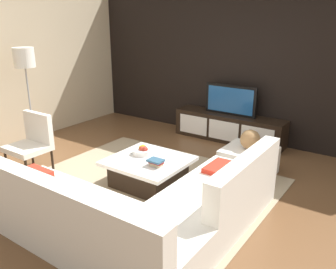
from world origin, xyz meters
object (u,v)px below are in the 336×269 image
Objects in this scene: fruit_bowl at (143,151)px; decorative_ball at (250,140)px; ottoman at (249,162)px; television at (231,100)px; media_console at (229,128)px; floor_lamp at (25,64)px; book_stack at (156,162)px; accent_chair_near at (33,139)px; sectional_couch at (140,211)px; coffee_table at (149,171)px.

fruit_bowl is 0.98× the size of decorative_ball.
television is at bearing 126.43° from ottoman.
floor_lamp reaches higher than media_console.
media_console reaches higher than book_stack.
floor_lamp is at bearing 151.01° from accent_chair_near.
sectional_couch is at bearing -80.67° from television.
television is 2.24m from fruit_bowl.
sectional_couch is at bearing -16.76° from floor_lamp.
decorative_ball is (1.17, 0.99, 0.11)m from fruit_bowl.
television reaches higher than coffee_table.
ottoman is 2.50× the size of fruit_bowl.
sectional_couch reaches higher than book_stack.
fruit_bowl is at bearing 150.50° from coffee_table.
media_console is 3.41m from accent_chair_near.
floor_lamp is at bearing -179.75° from coffee_table.
television reaches higher than ottoman.
television is 1.51m from decorative_ball.
accent_chair_near is 3.18m from ottoman.
television is at bearing 92.75° from book_stack.
floor_lamp is at bearing -138.73° from television.
media_console is at bearing 126.44° from ottoman.
decorative_ball is (0.99, 1.09, 0.34)m from coffee_table.
media_console is 1.50m from ottoman.
coffee_table is at bearing -29.50° from fruit_bowl.
coffee_table is 1.47m from ottoman.
accent_chair_near is 0.50× the size of floor_lamp.
television reaches higher than book_stack.
sectional_couch is 1.16m from coffee_table.
television is 1.60m from ottoman.
decorative_ball is at bearing 40.39° from fruit_bowl.
media_console is 7.36× the size of fruit_bowl.
ottoman is at bearing -53.57° from television.
media_console reaches higher than ottoman.
television is 3.41× the size of decorative_ball.
accent_chair_near is 3.17m from decorative_ball.
media_console is 1.19× the size of floor_lamp.
sectional_couch reaches higher than media_console.
floor_lamp is (-0.83, 0.57, 0.98)m from accent_chair_near.
sectional_couch is (0.54, -3.26, -0.49)m from television.
decorative_ball reaches higher than ottoman.
accent_chair_near is at bearing -122.00° from media_console.
floor_lamp reaches higher than coffee_table.
sectional_couch is at bearing -99.74° from decorative_ball.
television is 2.37m from coffee_table.
book_stack is (0.12, -2.41, -0.34)m from television.
fruit_bowl is at bearing 151.00° from book_stack.
decorative_ball reaches higher than fruit_bowl.
floor_lamp is (-2.63, -2.31, 0.70)m from television.
media_console is 2.30m from coffee_table.
book_stack is at bearing -87.25° from media_console.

